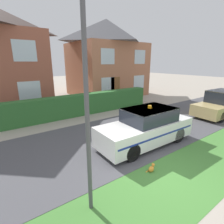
{
  "coord_description": "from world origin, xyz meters",
  "views": [
    {
      "loc": [
        -4.06,
        -2.96,
        3.46
      ],
      "look_at": [
        0.8,
        3.79,
        1.05
      ],
      "focal_mm": 28.0,
      "sensor_mm": 36.0,
      "label": 1
    }
  ],
  "objects": [
    {
      "name": "police_car",
      "position": [
        1.19,
        1.83,
        0.76
      ],
      "size": [
        4.37,
        1.68,
        1.69
      ],
      "rotation": [
        0.0,
        0.0,
        3.13
      ],
      "color": "black",
      "rests_on": "road_strip"
    },
    {
      "name": "garden_hedge",
      "position": [
        1.15,
        7.45,
        0.69
      ],
      "size": [
        10.41,
        0.73,
        1.38
      ],
      "primitive_type": "cube",
      "color": "#2D662D",
      "rests_on": "ground"
    },
    {
      "name": "lawn_verge",
      "position": [
        0.0,
        -0.48,
        0.0
      ],
      "size": [
        28.0,
        2.26,
        0.01
      ],
      "primitive_type": "cube",
      "color": "#478438",
      "rests_on": "ground"
    },
    {
      "name": "street_lamp",
      "position": [
        -2.44,
        0.18,
        3.17
      ],
      "size": [
        0.24,
        0.24,
        5.43
      ],
      "color": "#4C4C51",
      "rests_on": "ground"
    },
    {
      "name": "neighbour_car_near",
      "position": [
        8.3,
        1.88,
        0.77
      ],
      "size": [
        4.27,
        1.87,
        1.64
      ],
      "rotation": [
        0.0,
        0.0,
        3.1
      ],
      "color": "black",
      "rests_on": "road_strip"
    },
    {
      "name": "ground_plane",
      "position": [
        0.0,
        0.0,
        0.0
      ],
      "size": [
        80.0,
        80.0,
        0.0
      ],
      "primitive_type": "plane",
      "color": "#A89E8E"
    },
    {
      "name": "house_right",
      "position": [
        6.68,
        12.91,
        3.84
      ],
      "size": [
        7.24,
        6.27,
        7.53
      ],
      "color": "#A86B4C",
      "rests_on": "ground"
    },
    {
      "name": "cat",
      "position": [
        -0.11,
        0.3,
        0.11
      ],
      "size": [
        0.33,
        0.19,
        0.28
      ],
      "rotation": [
        0.0,
        0.0,
        0.13
      ],
      "color": "orange",
      "rests_on": "ground"
    },
    {
      "name": "road_strip",
      "position": [
        0.0,
        3.2,
        0.01
      ],
      "size": [
        28.0,
        5.1,
        0.01
      ],
      "primitive_type": "cube",
      "color": "#4C4C51",
      "rests_on": "ground"
    }
  ]
}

